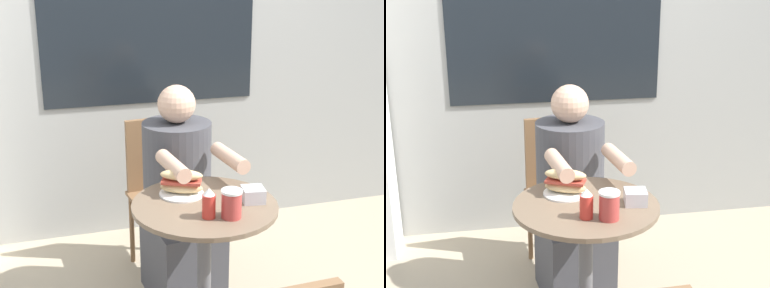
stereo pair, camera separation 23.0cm
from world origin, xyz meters
TOP-DOWN VIEW (x-y plane):
  - storefront_wall at (0.00, 1.36)m, footprint 8.00×0.09m
  - cafe_table at (0.00, 0.00)m, footprint 0.61×0.61m
  - diner_chair at (0.01, 0.84)m, footprint 0.42×0.42m
  - seated_diner at (0.03, 0.49)m, footprint 0.40×0.64m
  - sandwich_on_plate at (-0.07, 0.12)m, footprint 0.19×0.19m
  - drink_cup at (0.06, -0.15)m, footprint 0.08×0.08m
  - napkin_box at (0.20, -0.04)m, footprint 0.10×0.10m
  - condiment_bottle at (-0.02, -0.13)m, footprint 0.05×0.05m

SIDE VIEW (x-z plane):
  - seated_diner at x=0.03m, z-range -0.08..1.06m
  - diner_chair at x=0.01m, z-range 0.09..0.96m
  - cafe_table at x=0.00m, z-range 0.16..0.91m
  - napkin_box at x=0.20m, z-range 0.75..0.81m
  - sandwich_on_plate at x=-0.07m, z-range 0.74..0.85m
  - drink_cup at x=0.06m, z-range 0.75..0.86m
  - condiment_bottle at x=-0.02m, z-range 0.74..0.87m
  - storefront_wall at x=0.00m, z-range 0.00..2.80m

